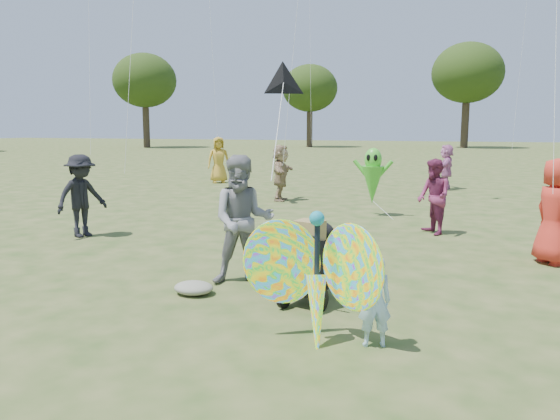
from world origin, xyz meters
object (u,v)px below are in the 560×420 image
object	(u,v)px
crowd_e	(434,197)
jogging_stroller	(311,255)
adult_man	(243,220)
alien_kite	(373,178)
child_girl	(374,301)
crowd_g	(219,160)
crowd_b	(81,196)
crowd_j	(446,167)
crowd_a	(555,212)
butterfly_kite	(317,280)
crowd_d	(281,173)

from	to	relation	value
crowd_e	jogging_stroller	bearing A→B (deg)	-43.73
adult_man	alien_kite	distance (m)	6.74
crowd_e	jogging_stroller	distance (m)	5.30
child_girl	alien_kite	size ratio (longest dim) A/B	0.56
crowd_g	alien_kite	xyz separation A→B (m)	(7.21, -6.20, 0.04)
jogging_stroller	alien_kite	size ratio (longest dim) A/B	0.64
adult_man	crowd_b	xyz separation A→B (m)	(-4.49, 2.10, -0.08)
crowd_g	jogging_stroller	xyz separation A→B (m)	(7.59, -13.34, -0.31)
jogging_stroller	alien_kite	xyz separation A→B (m)	(-0.37, 7.14, 0.36)
crowd_j	alien_kite	size ratio (longest dim) A/B	0.93
crowd_a	butterfly_kite	world-z (taller)	crowd_a
butterfly_kite	alien_kite	bearing A→B (deg)	95.38
child_girl	crowd_a	bearing A→B (deg)	-138.32
adult_man	crowd_b	bearing A→B (deg)	133.30
jogging_stroller	crowd_a	bearing A→B (deg)	59.37
crowd_d	crowd_g	distance (m)	5.86
child_girl	alien_kite	distance (m)	8.50
crowd_b	adult_man	bearing A→B (deg)	-94.95
crowd_d	jogging_stroller	xyz separation A→B (m)	(3.52, -9.12, -0.25)
crowd_a	crowd_g	xyz separation A→B (m)	(-10.88, 10.14, 0.05)
crowd_j	butterfly_kite	size ratio (longest dim) A/B	0.93
adult_man	crowd_a	bearing A→B (deg)	10.19
crowd_d	jogging_stroller	size ratio (longest dim) A/B	1.55
child_girl	butterfly_kite	size ratio (longest dim) A/B	0.56
crowd_d	crowd_j	xyz separation A→B (m)	(4.71, 4.86, -0.05)
child_girl	crowd_e	world-z (taller)	crowd_e
crowd_e	crowd_g	bearing A→B (deg)	-162.99
jogging_stroller	butterfly_kite	size ratio (longest dim) A/B	0.64
crowd_a	jogging_stroller	bearing A→B (deg)	103.99
jogging_stroller	crowd_j	bearing A→B (deg)	100.28
crowd_a	child_girl	bearing A→B (deg)	122.70
child_girl	crowd_g	size ratio (longest dim) A/B	0.52
child_girl	crowd_a	xyz separation A→B (m)	(2.27, 4.44, 0.40)
crowd_g	crowd_e	bearing A→B (deg)	-75.11
crowd_a	jogging_stroller	world-z (taller)	crowd_a
adult_man	jogging_stroller	world-z (taller)	adult_man
crowd_e	butterfly_kite	size ratio (longest dim) A/B	0.93
child_girl	crowd_b	xyz separation A→B (m)	(-6.66, 3.78, 0.37)
crowd_a	crowd_e	xyz separation A→B (m)	(-2.05, 1.94, -0.08)
crowd_b	crowd_d	size ratio (longest dim) A/B	0.99
crowd_b	crowd_j	world-z (taller)	crowd_b
crowd_g	crowd_a	bearing A→B (deg)	-75.23
crowd_a	alien_kite	world-z (taller)	crowd_a
crowd_g	crowd_j	world-z (taller)	crowd_g
crowd_d	alien_kite	world-z (taller)	alien_kite
crowd_d	crowd_g	world-z (taller)	crowd_g
adult_man	crowd_a	distance (m)	5.23
crowd_e	crowd_g	size ratio (longest dim) A/B	0.87
crowd_b	crowd_e	size ratio (longest dim) A/B	1.06
crowd_b	jogging_stroller	xyz separation A→B (m)	(5.64, -2.54, -0.24)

